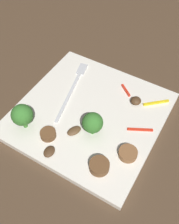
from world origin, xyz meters
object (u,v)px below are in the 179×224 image
plate (90,114)px  pepper_strip_1 (126,90)px  mushroom_1 (136,101)px  mushroom_2 (73,130)px  sausage_slice_0 (48,134)px  pepper_strip_0 (140,130)px  fork (74,86)px  mushroom_0 (49,152)px  sausage_slice_2 (128,153)px  sausage_slice_1 (99,166)px  broccoli_floret_0 (22,115)px  broccoli_floret_1 (93,123)px  pepper_strip_2 (156,103)px

plate → pepper_strip_1: bearing=-22.7°
mushroom_1 → mushroom_2: bearing=150.2°
sausage_slice_0 → pepper_strip_0: size_ratio=0.61×
fork → mushroom_2: (-0.10, -0.06, 0.00)m
plate → sausage_slice_0: sausage_slice_0 is taller
mushroom_0 → sausage_slice_2: bearing=-61.2°
sausage_slice_0 → sausage_slice_1: size_ratio=0.85×
sausage_slice_1 → pepper_strip_0: 0.11m
sausage_slice_2 → broccoli_floret_0: bearing=102.3°
broccoli_floret_0 → mushroom_2: 0.10m
broccoli_floret_0 → pepper_strip_1: size_ratio=1.59×
broccoli_floret_1 → sausage_slice_1: (-0.06, -0.05, -0.02)m
plate → mushroom_2: mushroom_2 is taller
pepper_strip_0 → sausage_slice_0: bearing=125.1°
broccoli_floret_1 → sausage_slice_2: 0.08m
mushroom_0 → pepper_strip_0: (0.13, -0.12, -0.00)m
sausage_slice_2 → pepper_strip_0: (0.06, 0.00, -0.00)m
sausage_slice_0 → mushroom_1: (0.16, -0.11, 0.00)m
sausage_slice_2 → mushroom_0: bearing=118.8°
mushroom_2 → mushroom_1: bearing=-29.8°
sausage_slice_2 → pepper_strip_1: sausage_slice_2 is taller
broccoli_floret_1 → mushroom_1: bearing=-19.9°
sausage_slice_0 → pepper_strip_0: sausage_slice_0 is taller
sausage_slice_0 → fork: bearing=12.3°
fork → sausage_slice_1: sausage_slice_1 is taller
broccoli_floret_0 → sausage_slice_2: (0.04, -0.20, -0.03)m
plate → pepper_strip_0: 0.11m
mushroom_1 → pepper_strip_2: bearing=-61.6°
mushroom_2 → broccoli_floret_1: bearing=-62.3°
mushroom_2 → pepper_strip_2: (0.15, -0.11, -0.00)m
broccoli_floret_0 → sausage_slice_2: broccoli_floret_0 is taller
sausage_slice_1 → mushroom_1: (0.17, 0.01, -0.00)m
sausage_slice_0 → sausage_slice_2: (0.04, -0.15, 0.00)m
broccoli_floret_1 → sausage_slice_0: bearing=126.2°
plate → sausage_slice_2: size_ratio=8.32×
fork → pepper_strip_0: size_ratio=3.62×
fork → mushroom_1: mushroom_1 is taller
sausage_slice_1 → mushroom_1: bearing=2.6°
broccoli_floret_0 → pepper_strip_2: 0.27m
mushroom_2 → pepper_strip_0: 0.13m
mushroom_1 → pepper_strip_1: mushroom_1 is taller
broccoli_floret_1 → pepper_strip_2: size_ratio=0.93×
sausage_slice_0 → sausage_slice_2: same height
pepper_strip_0 → plate: bearing=96.1°
broccoli_floret_1 → pepper_strip_1: broccoli_floret_1 is taller
sausage_slice_2 → pepper_strip_2: (0.14, 0.00, -0.00)m
mushroom_1 → pepper_strip_0: size_ratio=0.44×
sausage_slice_1 → mushroom_0: (-0.02, 0.09, -0.00)m
fork → sausage_slice_0: size_ratio=5.90×
fork → mushroom_1: bearing=-92.2°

